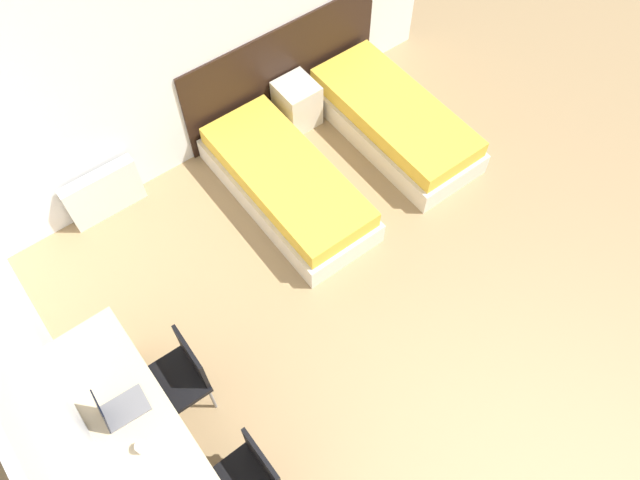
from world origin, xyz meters
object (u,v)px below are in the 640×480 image
Objects in this scene: nightstand at (297,103)px; chair_near_laptop at (179,376)px; chair_near_notebook at (247,479)px; bed_near_door at (394,120)px; laptop at (117,410)px; bed_near_window at (287,184)px.

nightstand is 3.17m from chair_near_laptop.
chair_near_notebook is (0.00, -0.93, 0.00)m from chair_near_laptop.
laptop is at bearing -161.07° from bed_near_door.
nightstand reaches higher than bed_near_window.
bed_near_door is 3.91m from laptop.
laptop is at bearing 118.44° from chair_near_notebook.
bed_near_door is (1.36, 0.00, 0.00)m from bed_near_window.
bed_near_door is at bearing 0.00° from bed_near_window.
nightstand is 0.59× the size of chair_near_laptop.
bed_near_window is at bearing 31.94° from laptop.
bed_near_door is 2.22× the size of chair_near_notebook.
bed_near_door is at bearing 22.19° from laptop.
chair_near_notebook is at bearing -88.54° from chair_near_laptop.
laptop is at bearing -151.31° from bed_near_window.
nightstand is at bearing 131.61° from bed_near_door.
bed_near_door is 2.22× the size of chair_near_laptop.
chair_near_laptop is 0.93m from chair_near_notebook.
chair_near_notebook is 2.70× the size of laptop.
chair_near_laptop reaches higher than bed_near_door.
bed_near_window is at bearing 180.00° from bed_near_door.
nightstand is (0.68, 0.77, 0.04)m from bed_near_window.
laptop is (-0.47, 0.84, 0.34)m from chair_near_notebook.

